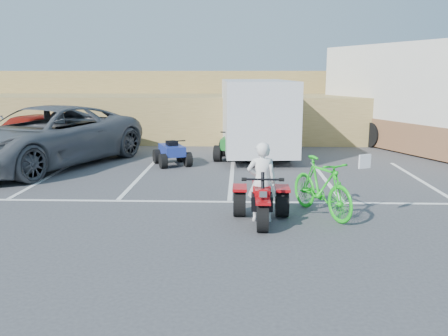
{
  "coord_description": "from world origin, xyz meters",
  "views": [
    {
      "loc": [
        0.24,
        -8.5,
        3.03
      ],
      "look_at": [
        -0.1,
        1.54,
        1.0
      ],
      "focal_mm": 38.0,
      "sensor_mm": 36.0,
      "label": 1
    }
  ],
  "objects_px": {
    "red_car": "(29,133)",
    "rider": "(262,182)",
    "quad_atv_blue": "(172,165)",
    "cargo_trailer": "(256,115)",
    "grey_pickup": "(45,137)",
    "rv_motorhome": "(444,107)",
    "green_dirt_bike": "(322,187)",
    "quad_atv_green": "(234,159)",
    "red_trike_atv": "(261,223)"
  },
  "relations": [
    {
      "from": "rv_motorhome",
      "to": "quad_atv_green",
      "type": "bearing_deg",
      "value": 166.66
    },
    {
      "from": "grey_pickup",
      "to": "quad_atv_blue",
      "type": "height_order",
      "value": "grey_pickup"
    },
    {
      "from": "rider",
      "to": "green_dirt_bike",
      "type": "xyz_separation_m",
      "value": [
        1.3,
        0.44,
        -0.2
      ]
    },
    {
      "from": "red_trike_atv",
      "to": "cargo_trailer",
      "type": "distance_m",
      "value": 8.47
    },
    {
      "from": "rider",
      "to": "green_dirt_bike",
      "type": "relative_size",
      "value": 0.79
    },
    {
      "from": "rider",
      "to": "rv_motorhome",
      "type": "relative_size",
      "value": 0.14
    },
    {
      "from": "red_trike_atv",
      "to": "grey_pickup",
      "type": "relative_size",
      "value": 0.23
    },
    {
      "from": "grey_pickup",
      "to": "green_dirt_bike",
      "type": "bearing_deg",
      "value": -9.23
    },
    {
      "from": "green_dirt_bike",
      "to": "quad_atv_blue",
      "type": "height_order",
      "value": "green_dirt_bike"
    },
    {
      "from": "green_dirt_bike",
      "to": "quad_atv_blue",
      "type": "xyz_separation_m",
      "value": [
        -4.01,
        5.51,
        -0.63
      ]
    },
    {
      "from": "rider",
      "to": "cargo_trailer",
      "type": "bearing_deg",
      "value": -90.45
    },
    {
      "from": "green_dirt_bike",
      "to": "rv_motorhome",
      "type": "relative_size",
      "value": 0.18
    },
    {
      "from": "quad_atv_green",
      "to": "rider",
      "type": "bearing_deg",
      "value": -77.03
    },
    {
      "from": "red_car",
      "to": "rv_motorhome",
      "type": "xyz_separation_m",
      "value": [
        15.64,
        0.4,
        1.0
      ]
    },
    {
      "from": "green_dirt_bike",
      "to": "grey_pickup",
      "type": "height_order",
      "value": "grey_pickup"
    },
    {
      "from": "green_dirt_bike",
      "to": "grey_pickup",
      "type": "distance_m",
      "value": 9.61
    },
    {
      "from": "red_car",
      "to": "quad_atv_blue",
      "type": "bearing_deg",
      "value": 4.46
    },
    {
      "from": "rider",
      "to": "quad_atv_blue",
      "type": "height_order",
      "value": "rider"
    },
    {
      "from": "rider",
      "to": "green_dirt_bike",
      "type": "height_order",
      "value": "rider"
    },
    {
      "from": "grey_pickup",
      "to": "red_car",
      "type": "xyz_separation_m",
      "value": [
        -1.69,
        2.57,
        -0.21
      ]
    },
    {
      "from": "grey_pickup",
      "to": "quad_atv_blue",
      "type": "relative_size",
      "value": 5.12
    },
    {
      "from": "red_trike_atv",
      "to": "grey_pickup",
      "type": "height_order",
      "value": "grey_pickup"
    },
    {
      "from": "rv_motorhome",
      "to": "quad_atv_blue",
      "type": "height_order",
      "value": "rv_motorhome"
    },
    {
      "from": "red_trike_atv",
      "to": "grey_pickup",
      "type": "xyz_separation_m",
      "value": [
        -6.8,
        5.75,
        0.98
      ]
    },
    {
      "from": "rider",
      "to": "quad_atv_green",
      "type": "distance_m",
      "value": 7.18
    },
    {
      "from": "green_dirt_bike",
      "to": "cargo_trailer",
      "type": "height_order",
      "value": "cargo_trailer"
    },
    {
      "from": "grey_pickup",
      "to": "rv_motorhome",
      "type": "relative_size",
      "value": 0.61
    },
    {
      "from": "red_car",
      "to": "cargo_trailer",
      "type": "relative_size",
      "value": 0.75
    },
    {
      "from": "red_car",
      "to": "rider",
      "type": "bearing_deg",
      "value": -18.43
    },
    {
      "from": "quad_atv_blue",
      "to": "green_dirt_bike",
      "type": "bearing_deg",
      "value": -76.61
    },
    {
      "from": "red_trike_atv",
      "to": "cargo_trailer",
      "type": "height_order",
      "value": "cargo_trailer"
    },
    {
      "from": "quad_atv_green",
      "to": "green_dirt_bike",
      "type": "bearing_deg",
      "value": -65.92
    },
    {
      "from": "red_car",
      "to": "cargo_trailer",
      "type": "height_order",
      "value": "cargo_trailer"
    },
    {
      "from": "rider",
      "to": "grey_pickup",
      "type": "bearing_deg",
      "value": -39.0
    },
    {
      "from": "quad_atv_blue",
      "to": "red_car",
      "type": "bearing_deg",
      "value": 136.35
    },
    {
      "from": "green_dirt_bike",
      "to": "red_car",
      "type": "bearing_deg",
      "value": 115.37
    },
    {
      "from": "red_trike_atv",
      "to": "quad_atv_blue",
      "type": "bearing_deg",
      "value": 114.35
    },
    {
      "from": "red_trike_atv",
      "to": "red_car",
      "type": "xyz_separation_m",
      "value": [
        -8.49,
        8.32,
        0.77
      ]
    },
    {
      "from": "rv_motorhome",
      "to": "quad_atv_green",
      "type": "distance_m",
      "value": 8.14
    },
    {
      "from": "rider",
      "to": "quad_atv_green",
      "type": "relative_size",
      "value": 1.02
    },
    {
      "from": "grey_pickup",
      "to": "quad_atv_blue",
      "type": "xyz_separation_m",
      "value": [
        4.1,
        0.35,
        -0.98
      ]
    },
    {
      "from": "grey_pickup",
      "to": "cargo_trailer",
      "type": "xyz_separation_m",
      "value": [
        6.93,
        2.59,
        0.51
      ]
    },
    {
      "from": "rv_motorhome",
      "to": "red_trike_atv",
      "type": "bearing_deg",
      "value": -153.35
    },
    {
      "from": "red_trike_atv",
      "to": "rider",
      "type": "relative_size",
      "value": 0.97
    },
    {
      "from": "quad_atv_blue",
      "to": "cargo_trailer",
      "type": "bearing_deg",
      "value": 15.63
    },
    {
      "from": "cargo_trailer",
      "to": "quad_atv_blue",
      "type": "bearing_deg",
      "value": -145.35
    },
    {
      "from": "red_trike_atv",
      "to": "quad_atv_blue",
      "type": "distance_m",
      "value": 6.67
    },
    {
      "from": "green_dirt_bike",
      "to": "rv_motorhome",
      "type": "xyz_separation_m",
      "value": [
        5.85,
        8.13,
        1.15
      ]
    },
    {
      "from": "red_trike_atv",
      "to": "quad_atv_blue",
      "type": "xyz_separation_m",
      "value": [
        -2.7,
        6.1,
        0.0
      ]
    },
    {
      "from": "green_dirt_bike",
      "to": "rv_motorhome",
      "type": "distance_m",
      "value": 10.08
    }
  ]
}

